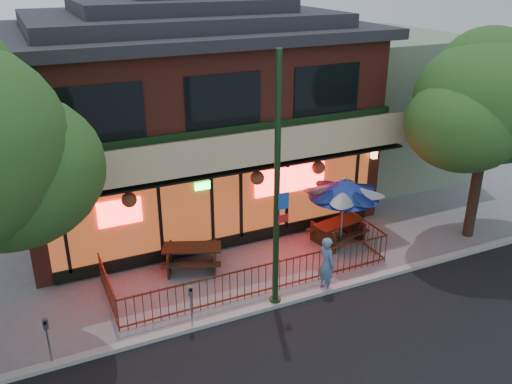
# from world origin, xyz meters

# --- Properties ---
(ground) EXTENTS (80.00, 80.00, 0.00)m
(ground) POSITION_xyz_m (0.00, 0.00, 0.00)
(ground) COLOR gray
(ground) RESTS_ON ground
(curb) EXTENTS (80.00, 0.25, 0.12)m
(curb) POSITION_xyz_m (0.00, -0.50, 0.06)
(curb) COLOR #999993
(curb) RESTS_ON ground
(restaurant_building) EXTENTS (12.96, 9.49, 8.05)m
(restaurant_building) POSITION_xyz_m (0.00, 7.11, 4.13)
(restaurant_building) COLOR maroon
(restaurant_building) RESTS_ON ground
(neighbor_building) EXTENTS (6.00, 7.00, 6.00)m
(neighbor_building) POSITION_xyz_m (9.00, 7.70, 3.00)
(neighbor_building) COLOR gray
(neighbor_building) RESTS_ON ground
(patio_fence) EXTENTS (8.44, 2.62, 1.00)m
(patio_fence) POSITION_xyz_m (0.00, 0.50, 0.63)
(patio_fence) COLOR #4D1E10
(patio_fence) RESTS_ON ground
(street_light) EXTENTS (0.43, 0.32, 7.00)m
(street_light) POSITION_xyz_m (0.00, -0.40, 3.15)
(street_light) COLOR #173419
(street_light) RESTS_ON ground
(street_tree_right) EXTENTS (4.80, 4.80, 7.02)m
(street_tree_right) POSITION_xyz_m (8.04, 0.59, 4.96)
(street_tree_right) COLOR #2D2316
(street_tree_right) RESTS_ON ground
(picnic_table_left) EXTENTS (2.17, 1.93, 0.76)m
(picnic_table_left) POSITION_xyz_m (-1.47, 2.40, 0.50)
(picnic_table_left) COLOR black
(picnic_table_left) RESTS_ON ground
(picnic_table_right) EXTENTS (1.93, 1.61, 0.74)m
(picnic_table_right) POSITION_xyz_m (3.60, 2.02, 0.49)
(picnic_table_right) COLOR #2F2110
(picnic_table_right) RESTS_ON ground
(patio_umbrella) EXTENTS (2.26, 2.26, 2.59)m
(patio_umbrella) POSITION_xyz_m (3.36, 1.48, 2.21)
(patio_umbrella) COLOR gray
(patio_umbrella) RESTS_ON ground
(pedestrian) EXTENTS (0.47, 0.66, 1.69)m
(pedestrian) POSITION_xyz_m (1.67, -0.35, 0.85)
(pedestrian) COLOR teal
(pedestrian) RESTS_ON ground
(parking_meter_near) EXTENTS (0.13, 0.12, 1.29)m
(parking_meter_near) POSITION_xyz_m (-2.45, -0.48, 0.87)
(parking_meter_near) COLOR #93959B
(parking_meter_near) RESTS_ON ground
(parking_meter_far) EXTENTS (0.14, 0.13, 1.31)m
(parking_meter_far) POSITION_xyz_m (-5.91, -0.40, 0.89)
(parking_meter_far) COLOR gray
(parking_meter_far) RESTS_ON ground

